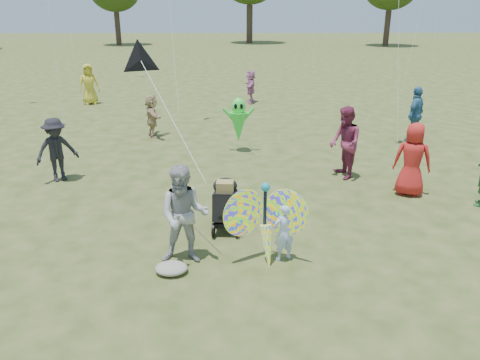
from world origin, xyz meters
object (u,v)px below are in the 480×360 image
Objects in this scene: crowd_c at (415,114)px; butterfly_kite at (266,223)px; adult_man at (184,215)px; jogging_stroller at (225,201)px; alien_kite at (238,122)px; crowd_j at (251,86)px; child_girl at (284,232)px; crowd_g at (89,84)px; crowd_a at (412,160)px; crowd_d at (152,116)px; crowd_b at (56,150)px; crowd_e at (345,143)px.

crowd_c reaches higher than butterfly_kite.
adult_man is 1.70× the size of jogging_stroller.
jogging_stroller is at bearing -2.29° from crowd_c.
crowd_c is 6.17m from alien_kite.
crowd_j is at bearing 85.05° from alien_kite.
child_girl is 6.98m from alien_kite.
crowd_g reaches higher than butterfly_kite.
alien_kite is at bearing 83.14° from adult_man.
child_girl is 0.61× the size of crowd_a.
crowd_d is at bearing -53.26° from crowd_c.
butterfly_kite is (-5.69, -8.10, -0.18)m from crowd_c.
crowd_b is at bearing -27.84° from crowd_j.
crowd_b is 0.90× the size of crowd_g.
crowd_e is at bearing 10.17° from crowd_j.
crowd_b is 5.51m from alien_kite.
crowd_e reaches higher than crowd_a.
adult_man reaches higher than jogging_stroller.
child_girl is 0.73× the size of crowd_j.
child_girl is 0.73× the size of crowd_d.
crowd_e is 1.03× the size of crowd_g.
crowd_a is 4.97m from butterfly_kite.
crowd_e reaches higher than crowd_b.
adult_man reaches higher than alien_kite.
butterfly_kite is at bearing -86.89° from alien_kite.
child_girl is 0.57× the size of crowd_e.
alien_kite reaches higher than crowd_j.
crowd_c is at bearing 54.88° from butterfly_kite.
jogging_stroller is at bearing 118.22° from butterfly_kite.
crowd_b reaches higher than jogging_stroller.
jogging_stroller is at bearing -53.97° from crowd_e.
crowd_d is 7.28m from crowd_g.
crowd_j is (5.57, 10.91, -0.09)m from crowd_b.
crowd_g is (-7.71, 14.92, 0.39)m from child_girl.
crowd_d is at bearing -31.19° from crowd_j.
crowd_b reaches higher than crowd_d.
crowd_c is 9.31m from jogging_stroller.
crowd_d is 0.88× the size of butterfly_kite.
crowd_b reaches higher than butterfly_kite.
crowd_g is at bearing -26.32° from crowd_a.
butterfly_kite is at bearing -57.46° from jogging_stroller.
butterfly_kite is 7.01m from alien_kite.
alien_kite is at bearing -8.08° from crowd_b.
crowd_d is 0.78× the size of crowd_e.
crowd_a reaches higher than crowd_j.
jogging_stroller is (-1.08, 1.32, 0.05)m from child_girl.
adult_man is 1.07× the size of butterfly_kite.
child_girl is 9.66m from crowd_c.
crowd_a reaches higher than alien_kite.
alien_kite is at bearing -38.18° from crowd_c.
alien_kite is at bearing -69.03° from crowd_g.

